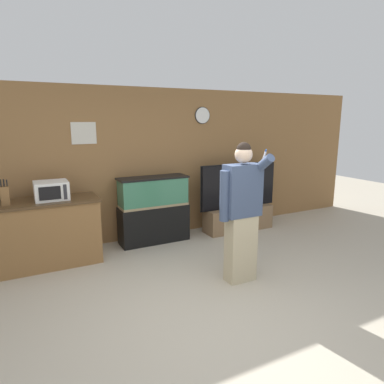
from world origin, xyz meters
name	(u,v)px	position (x,y,z in m)	size (l,w,h in m)	color
ground_plane	(214,314)	(0.00, 0.00, 0.00)	(18.00, 18.00, 0.00)	#B2A893
wall_back_paneled	(132,165)	(0.00, 2.74, 1.30)	(10.00, 0.08, 2.60)	olive
counter_island	(40,234)	(-1.55, 2.22, 0.48)	(1.65, 0.66, 0.95)	brown
microwave	(51,190)	(-1.35, 2.25, 1.08)	(0.45, 0.40, 0.26)	white
knife_block	(5,195)	(-1.93, 2.18, 1.09)	(0.10, 0.10, 0.35)	brown
aquarium_on_stand	(154,210)	(0.25, 2.41, 0.57)	(1.18, 0.40, 1.13)	black
tv_on_stand	(238,211)	(1.90, 2.28, 0.37)	(1.61, 0.40, 1.27)	brown
person_standing	(241,211)	(0.71, 0.53, 0.94)	(0.57, 0.43, 1.80)	#BCAD89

